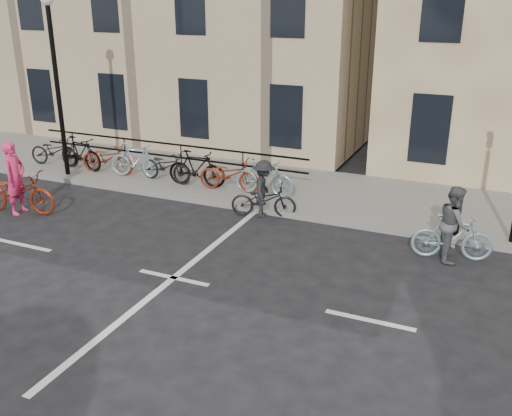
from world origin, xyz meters
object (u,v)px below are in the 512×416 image
at_px(cyclist_grey, 453,230).
at_px(lamp_post, 55,64).
at_px(cyclist_dark, 264,195).
at_px(cyclist_pink, 17,189).

bearing_deg(cyclist_grey, lamp_post, 72.06).
bearing_deg(cyclist_dark, cyclist_grey, -115.12).
distance_m(cyclist_pink, cyclist_grey, 10.77).
bearing_deg(cyclist_grey, cyclist_pink, 86.71).
distance_m(lamp_post, cyclist_pink, 4.09).
distance_m(lamp_post, cyclist_dark, 7.42).
bearing_deg(cyclist_dark, lamp_post, 69.49).
bearing_deg(cyclist_pink, lamp_post, 6.38).
relative_size(cyclist_pink, cyclist_dark, 1.26).
bearing_deg(cyclist_pink, cyclist_dark, -79.06).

